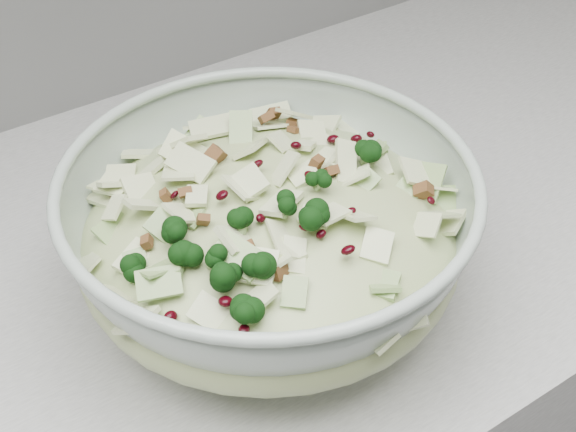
{
  "coord_description": "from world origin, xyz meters",
  "views": [
    {
      "loc": [
        -0.27,
        1.2,
        1.4
      ],
      "look_at": [
        -0.01,
        1.59,
        0.99
      ],
      "focal_mm": 50.0,
      "sensor_mm": 36.0,
      "label": 1
    }
  ],
  "objects": [
    {
      "name": "salad",
      "position": [
        -0.02,
        1.6,
        0.99
      ],
      "size": [
        0.39,
        0.39,
        0.13
      ],
      "rotation": [
        0.0,
        0.0,
        -0.36
      ],
      "color": "#C4CF8E",
      "rests_on": "mixing_bowl"
    },
    {
      "name": "mixing_bowl",
      "position": [
        -0.02,
        1.6,
        0.97
      ],
      "size": [
        0.36,
        0.36,
        0.13
      ],
      "rotation": [
        0.0,
        0.0,
        -0.12
      ],
      "color": "#A4B4A7",
      "rests_on": "counter"
    }
  ]
}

